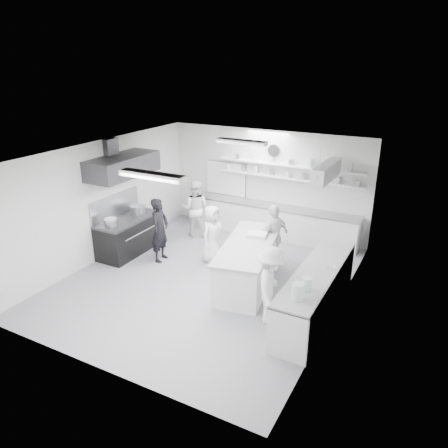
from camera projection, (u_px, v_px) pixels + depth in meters
The scene contains 27 objects.
floor at pixel (206, 280), 10.14m from camera, with size 6.00×7.00×0.02m, color gray.
ceiling at pixel (204, 153), 9.04m from camera, with size 6.00×7.00×0.02m, color white.
wall_back at pixel (266, 182), 12.47m from camera, with size 6.00×0.04×3.00m, color silver.
wall_front at pixel (91, 290), 6.71m from camera, with size 6.00×0.04×3.00m, color silver.
wall_left at pixel (102, 200), 10.90m from camera, with size 0.04×7.00×3.00m, color silver.
wall_right at pixel (341, 246), 8.28m from camera, with size 0.04×7.00×3.00m, color silver.
stove at pixel (129, 236), 11.44m from camera, with size 0.80×1.80×0.90m, color black.
exhaust_hood at pixel (122, 166), 10.75m from camera, with size 0.85×2.00×0.50m, color #363639.
back_counter at pixel (271, 221), 12.47m from camera, with size 5.00×0.60×0.92m, color silver.
shelf_lower at pixel (288, 178), 11.97m from camera, with size 4.20×0.26×0.04m, color silver.
shelf_upper at pixel (289, 165), 11.84m from camera, with size 4.20×0.26×0.04m, color silver.
pass_through_window at pixel (226, 178), 13.04m from camera, with size 1.30×0.04×1.00m, color black.
wall_clock at pixel (274, 150), 12.01m from camera, with size 0.32×0.32×0.05m, color white.
right_counter at pixel (316, 293), 8.64m from camera, with size 0.74×3.30×0.94m, color silver.
pot_rack at pixel (327, 172), 10.40m from camera, with size 0.30×1.60×0.40m, color #A2A4A8.
light_fixture_front at pixel (152, 175), 7.59m from camera, with size 1.30×0.25×0.10m, color silver.
light_fixture_rear at pixel (242, 142), 10.55m from camera, with size 1.30×0.25×0.10m, color silver.
prep_island at pixel (248, 264), 9.83m from camera, with size 0.96×2.59×0.95m, color silver.
stove_pot at pixel (137, 210), 11.58m from camera, with size 0.36×0.36×0.26m, color #A2A4A8.
cook_stove at pixel (160, 230), 10.85m from camera, with size 0.60×0.39×1.65m, color black.
cook_back at pixel (195, 209), 12.39m from camera, with size 0.80×0.62×1.64m, color white.
cook_island_left at pixel (212, 234), 10.85m from camera, with size 0.72×0.47×1.47m, color white.
cook_island_right at pixel (273, 237), 10.46m from camera, with size 0.96×0.40×1.64m, color white.
cook_right at pixel (271, 286), 8.26m from camera, with size 1.03×0.59×1.59m, color white.
bowl_island_a at pixel (258, 235), 10.13m from camera, with size 0.25×0.25×0.06m, color #A2A4A8.
bowl_island_b at pixel (258, 231), 10.34m from camera, with size 0.19×0.19×0.06m, color silver.
bowl_right at pixel (330, 267), 8.62m from camera, with size 0.21×0.21×0.05m, color silver.
Camera 1 is at (4.58, -7.73, 4.89)m, focal length 34.73 mm.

